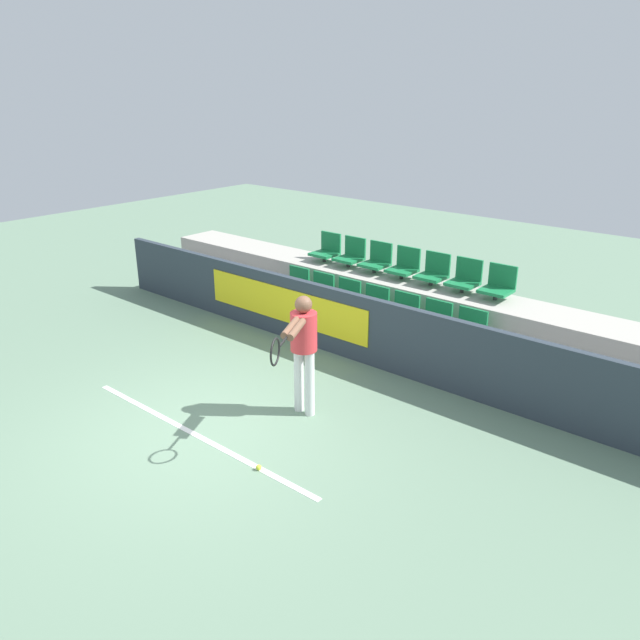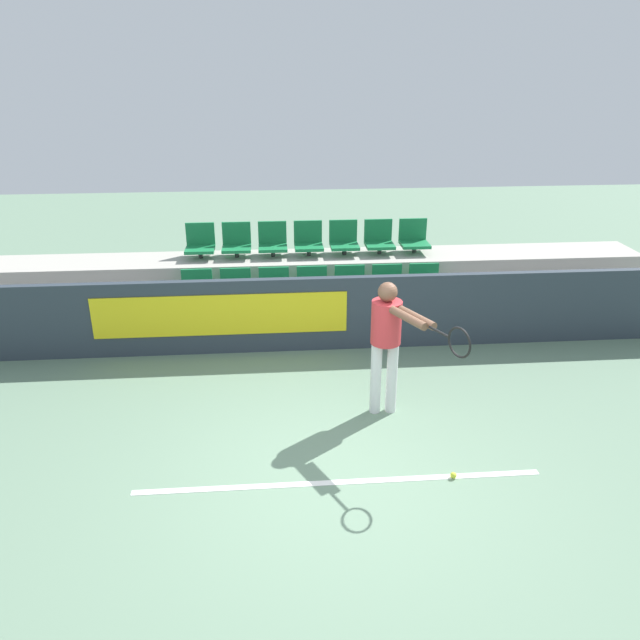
# 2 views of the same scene
# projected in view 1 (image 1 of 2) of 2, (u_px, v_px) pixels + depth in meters

# --- Properties ---
(ground_plane) EXTENTS (30.00, 30.00, 0.00)m
(ground_plane) POSITION_uv_depth(u_px,v_px,m) (204.00, 430.00, 8.01)
(ground_plane) COLOR slate
(court_baseline) EXTENTS (4.15, 0.08, 0.01)m
(court_baseline) POSITION_uv_depth(u_px,v_px,m) (195.00, 434.00, 7.91)
(court_baseline) COLOR white
(court_baseline) RESTS_ON ground
(barrier_wall) EXTENTS (11.40, 0.14, 1.11)m
(barrier_wall) POSITION_uv_depth(u_px,v_px,m) (347.00, 325.00, 10.00)
(barrier_wall) COLOR #2D3842
(barrier_wall) RESTS_ON ground
(bleacher_tier_front) EXTENTS (11.00, 0.92, 0.49)m
(bleacher_tier_front) POSITION_uv_depth(u_px,v_px,m) (368.00, 333.00, 10.48)
(bleacher_tier_front) COLOR #ADA89E
(bleacher_tier_front) RESTS_ON ground
(bleacher_tier_middle) EXTENTS (11.00, 0.92, 0.98)m
(bleacher_tier_middle) POSITION_uv_depth(u_px,v_px,m) (399.00, 306.00, 11.05)
(bleacher_tier_middle) COLOR #ADA89E
(bleacher_tier_middle) RESTS_ON ground
(stadium_chair_0) EXTENTS (0.46, 0.44, 0.53)m
(stadium_chair_0) POSITION_uv_depth(u_px,v_px,m) (295.00, 285.00, 11.46)
(stadium_chair_0) COLOR #333333
(stadium_chair_0) RESTS_ON bleacher_tier_front
(stadium_chair_1) EXTENTS (0.46, 0.44, 0.53)m
(stadium_chair_1) POSITION_uv_depth(u_px,v_px,m) (319.00, 291.00, 11.11)
(stadium_chair_1) COLOR #333333
(stadium_chair_1) RESTS_ON bleacher_tier_front
(stadium_chair_2) EXTENTS (0.46, 0.44, 0.53)m
(stadium_chair_2) POSITION_uv_depth(u_px,v_px,m) (345.00, 298.00, 10.75)
(stadium_chair_2) COLOR #333333
(stadium_chair_2) RESTS_ON bleacher_tier_front
(stadium_chair_3) EXTENTS (0.46, 0.44, 0.53)m
(stadium_chair_3) POSITION_uv_depth(u_px,v_px,m) (373.00, 305.00, 10.40)
(stadium_chair_3) COLOR #333333
(stadium_chair_3) RESTS_ON bleacher_tier_front
(stadium_chair_4) EXTENTS (0.46, 0.44, 0.53)m
(stadium_chair_4) POSITION_uv_depth(u_px,v_px,m) (402.00, 313.00, 10.05)
(stadium_chair_4) COLOR #333333
(stadium_chair_4) RESTS_ON bleacher_tier_front
(stadium_chair_5) EXTENTS (0.46, 0.44, 0.53)m
(stadium_chair_5) POSITION_uv_depth(u_px,v_px,m) (434.00, 321.00, 9.69)
(stadium_chair_5) COLOR #333333
(stadium_chair_5) RESTS_ON bleacher_tier_front
(stadium_chair_6) EXTENTS (0.46, 0.44, 0.53)m
(stadium_chair_6) POSITION_uv_depth(u_px,v_px,m) (468.00, 330.00, 9.34)
(stadium_chair_6) COLOR #333333
(stadium_chair_6) RESTS_ON bleacher_tier_front
(stadium_chair_7) EXTENTS (0.46, 0.44, 0.53)m
(stadium_chair_7) POSITION_uv_depth(u_px,v_px,m) (327.00, 249.00, 11.94)
(stadium_chair_7) COLOR #333333
(stadium_chair_7) RESTS_ON bleacher_tier_middle
(stadium_chair_8) EXTENTS (0.46, 0.44, 0.53)m
(stadium_chair_8) POSITION_uv_depth(u_px,v_px,m) (351.00, 254.00, 11.59)
(stadium_chair_8) COLOR #333333
(stadium_chair_8) RESTS_ON bleacher_tier_middle
(stadium_chair_9) EXTENTS (0.46, 0.44, 0.53)m
(stadium_chair_9) POSITION_uv_depth(u_px,v_px,m) (377.00, 260.00, 11.23)
(stadium_chair_9) COLOR #333333
(stadium_chair_9) RESTS_ON bleacher_tier_middle
(stadium_chair_10) EXTENTS (0.46, 0.44, 0.53)m
(stadium_chair_10) POSITION_uv_depth(u_px,v_px,m) (404.00, 266.00, 10.88)
(stadium_chair_10) COLOR #333333
(stadium_chair_10) RESTS_ON bleacher_tier_middle
(stadium_chair_11) EXTENTS (0.46, 0.44, 0.53)m
(stadium_chair_11) POSITION_uv_depth(u_px,v_px,m) (434.00, 272.00, 10.53)
(stadium_chair_11) COLOR #333333
(stadium_chair_11) RESTS_ON bleacher_tier_middle
(stadium_chair_12) EXTENTS (0.46, 0.44, 0.53)m
(stadium_chair_12) POSITION_uv_depth(u_px,v_px,m) (465.00, 278.00, 10.18)
(stadium_chair_12) COLOR #333333
(stadium_chair_12) RESTS_ON bleacher_tier_middle
(stadium_chair_13) EXTENTS (0.46, 0.44, 0.53)m
(stadium_chair_13) POSITION_uv_depth(u_px,v_px,m) (499.00, 285.00, 9.82)
(stadium_chair_13) COLOR #333333
(stadium_chair_13) RESTS_ON bleacher_tier_middle
(tennis_player) EXTENTS (0.78, 1.39, 1.66)m
(tennis_player) POSITION_uv_depth(u_px,v_px,m) (303.00, 343.00, 8.04)
(tennis_player) COLOR silver
(tennis_player) RESTS_ON ground
(tennis_ball) EXTENTS (0.07, 0.07, 0.07)m
(tennis_ball) POSITION_uv_depth(u_px,v_px,m) (259.00, 467.00, 7.18)
(tennis_ball) COLOR #CCDB33
(tennis_ball) RESTS_ON ground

